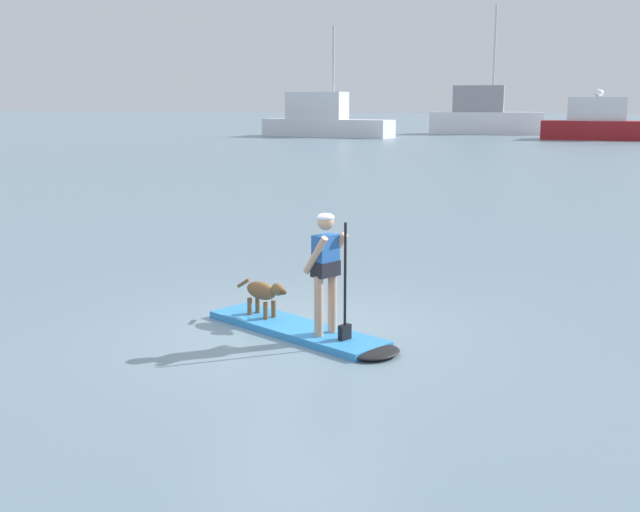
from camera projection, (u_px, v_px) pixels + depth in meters
ground_plane at (296, 332)px, 10.86m from camera, size 400.00×400.00×0.00m
paddleboard at (307, 332)px, 10.70m from camera, size 3.21×1.98×0.10m
person_paddler at (326, 265)px, 10.25m from camera, size 0.68×0.60×1.64m
dog at (264, 292)px, 11.22m from camera, size 0.98×0.50×0.55m
moored_boat_port at (323, 120)px, 70.53m from camera, size 12.98×5.01×9.72m
moored_boat_outer at (484, 116)px, 75.97m from camera, size 10.93×3.30×12.17m
moored_boat_starboard at (603, 124)px, 64.68m from camera, size 10.26×2.97×4.15m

